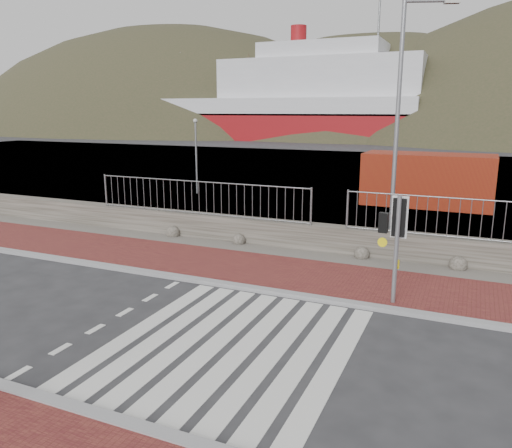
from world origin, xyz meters
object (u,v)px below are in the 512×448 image
at_px(ferry, 281,105).
at_px(shipping_container, 427,180).
at_px(streetlight, 402,116).
at_px(traffic_signal_far, 396,227).

height_order(ferry, shipping_container, ferry).
relative_size(ferry, shipping_container, 8.25).
relative_size(ferry, streetlight, 6.38).
height_order(traffic_signal_far, streetlight, streetlight).
bearing_deg(ferry, traffic_signal_far, -67.07).
height_order(ferry, streetlight, ferry).
bearing_deg(streetlight, shipping_container, 69.05).
distance_m(traffic_signal_far, streetlight, 5.34).
xyz_separation_m(traffic_signal_far, streetlight, (-0.65, 4.69, 2.47)).
relative_size(streetlight, shipping_container, 1.29).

